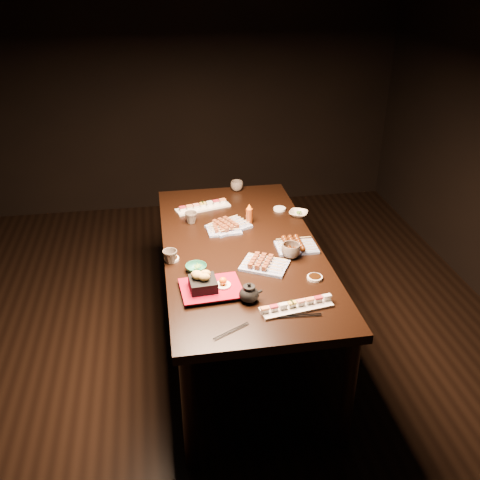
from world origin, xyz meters
The scene contains 23 objects.
ground centered at (0.00, 0.00, 0.00)m, with size 5.00×5.00×0.00m, color black.
dining_table centered at (0.14, 0.19, 0.38)m, with size 0.90×1.80×0.75m, color black.
sushi_platter_near centered at (0.30, -0.45, 0.77)m, with size 0.36×0.10×0.04m, color white, non-canonical shape.
sushi_platter_far centered at (-0.02, 0.76, 0.77)m, with size 0.37×0.10×0.04m, color white, non-canonical shape.
yakitori_plate_center centered at (0.11, 0.45, 0.78)m, with size 0.25×0.18×0.06m, color #828EB6, non-canonical shape.
yakitori_plate_right centered at (0.23, -0.05, 0.78)m, with size 0.25×0.18×0.06m, color #828EB6, non-canonical shape.
yakitori_plate_left centered at (0.07, 0.41, 0.78)m, with size 0.20×0.15×0.05m, color #828EB6, non-canonical shape.
tsukune_plate centered at (0.46, 0.12, 0.78)m, with size 0.23×0.17×0.06m, color #828EB6, non-canonical shape.
edamame_bowl_green centered at (-0.14, -0.03, 0.77)m, with size 0.11×0.11×0.04m, color #287B5B.
edamame_bowl_cream centered at (0.58, 0.54, 0.76)m, with size 0.12×0.12×0.03m, color beige.
tempura_tray centered at (-0.08, -0.24, 0.81)m, with size 0.30×0.24×0.11m, color black, non-canonical shape.
teacup_near_left centered at (-0.27, 0.08, 0.79)m, with size 0.08×0.08×0.07m, color #53493F.
teacup_mid_right centered at (0.40, 0.03, 0.79)m, with size 0.11×0.11×0.08m, color #53493F.
teacup_far_left centered at (-0.12, 0.55, 0.79)m, with size 0.08×0.08×0.07m, color #53493F.
teacup_far_right centered at (0.25, 1.02, 0.78)m, with size 0.09×0.09×0.07m, color #53493F.
teapot centered at (0.09, -0.35, 0.80)m, with size 0.12×0.12×0.10m, color black, non-canonical shape.
condiment_bottle centered at (0.25, 0.49, 0.82)m, with size 0.04×0.04×0.13m, color maroon.
sauce_dish_west centered at (-0.26, 0.11, 0.76)m, with size 0.08×0.08×0.01m, color white.
sauce_dish_east centered at (0.48, 0.65, 0.76)m, with size 0.08×0.08×0.01m, color white.
sauce_dish_se centered at (0.47, -0.21, 0.76)m, with size 0.08×0.08×0.01m, color white.
sauce_dish_nw centered at (-0.11, 0.74, 0.76)m, with size 0.08×0.08×0.01m, color white.
chopsticks_near centered at (-0.03, -0.58, 0.75)m, with size 0.20×0.02×0.01m, color black, non-canonical shape.
chopsticks_se centered at (0.29, -0.52, 0.75)m, with size 0.23×0.02×0.01m, color black, non-canonical shape.
Camera 1 is at (-0.31, -2.49, 2.26)m, focal length 40.00 mm.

